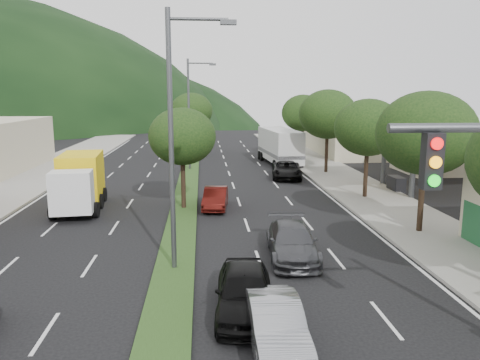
{
  "coord_description": "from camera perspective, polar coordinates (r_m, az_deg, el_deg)",
  "views": [
    {
      "loc": [
        1.19,
        -9.87,
        6.92
      ],
      "look_at": [
        3.12,
        14.07,
        2.49
      ],
      "focal_mm": 35.0,
      "sensor_mm": 36.0,
      "label": 1
    }
  ],
  "objects": [
    {
      "name": "gas_canopy",
      "position": [
        36.58,
        24.68,
        5.95
      ],
      "size": [
        12.2,
        8.2,
        5.25
      ],
      "color": "silver",
      "rests_on": "ground"
    },
    {
      "name": "tree_med_near",
      "position": [
        28.0,
        -7.06,
        5.28
      ],
      "size": [
        4.0,
        4.0,
        6.02
      ],
      "color": "black",
      "rests_on": "median"
    },
    {
      "name": "tree_r_d",
      "position": [
        41.34,
        10.65,
        7.88
      ],
      "size": [
        5.0,
        5.0,
        7.17
      ],
      "color": "black",
      "rests_on": "sidewalk_right"
    },
    {
      "name": "box_truck",
      "position": [
        30.08,
        -18.93,
        -0.4
      ],
      "size": [
        3.1,
        6.84,
        3.27
      ],
      "rotation": [
        0.0,
        0.0,
        3.24
      ],
      "color": "silver",
      "rests_on": "ground"
    },
    {
      "name": "car_queue_b",
      "position": [
        20.22,
        6.38,
        -7.5
      ],
      "size": [
        2.32,
        5.01,
        1.42
      ],
      "primitive_type": "imported",
      "rotation": [
        0.0,
        0.0,
        -0.07
      ],
      "color": "#424346",
      "rests_on": "ground"
    },
    {
      "name": "car_queue_d",
      "position": [
        38.99,
        5.72,
        1.24
      ],
      "size": [
        3.02,
        5.35,
        1.41
      ],
      "primitive_type": "imported",
      "rotation": [
        0.0,
        0.0,
        -0.14
      ],
      "color": "black",
      "rests_on": "ground"
    },
    {
      "name": "tree_r_b",
      "position": [
        24.47,
        21.73,
        5.31
      ],
      "size": [
        4.8,
        4.8,
        6.94
      ],
      "color": "black",
      "rests_on": "sidewalk_right"
    },
    {
      "name": "motorhome",
      "position": [
        46.72,
        4.85,
        4.19
      ],
      "size": [
        3.49,
        9.21,
        3.46
      ],
      "rotation": [
        0.0,
        0.0,
        0.08
      ],
      "color": "silver",
      "rests_on": "ground"
    },
    {
      "name": "sidewalk_left",
      "position": [
        38.26,
        -26.3,
        -0.94
      ],
      "size": [
        6.0,
        90.0,
        0.15
      ],
      "primitive_type": "cube",
      "color": "gray",
      "rests_on": "ground"
    },
    {
      "name": "streetlight_near",
      "position": [
        17.94,
        -7.78,
        6.09
      ],
      "size": [
        2.6,
        0.25,
        10.0
      ],
      "color": "#47494C",
      "rests_on": "ground"
    },
    {
      "name": "sedan_silver",
      "position": [
        13.53,
        4.38,
        -17.09
      ],
      "size": [
        1.47,
        4.08,
        1.34
      ],
      "primitive_type": "imported",
      "rotation": [
        0.0,
        0.0,
        0.01
      ],
      "color": "gray",
      "rests_on": "ground"
    },
    {
      "name": "tree_r_c",
      "position": [
        31.84,
        15.34,
        6.18
      ],
      "size": [
        4.4,
        4.4,
        6.48
      ],
      "color": "black",
      "rests_on": "sidewalk_right"
    },
    {
      "name": "car_queue_c",
      "position": [
        28.61,
        -3.0,
        -2.22
      ],
      "size": [
        1.77,
        4.04,
        1.29
      ],
      "primitive_type": "imported",
      "rotation": [
        0.0,
        0.0,
        -0.1
      ],
      "color": "#460F0B",
      "rests_on": "ground"
    },
    {
      "name": "car_queue_a",
      "position": [
        15.22,
        0.56,
        -13.38
      ],
      "size": [
        2.15,
        4.64,
        1.54
      ],
      "primitive_type": "imported",
      "rotation": [
        0.0,
        0.0,
        -0.07
      ],
      "color": "black",
      "rests_on": "ground"
    },
    {
      "name": "tree_med_far",
      "position": [
        53.91,
        -5.94,
        8.38
      ],
      "size": [
        4.8,
        4.8,
        6.94
      ],
      "color": "black",
      "rests_on": "median"
    },
    {
      "name": "streetlight_mid",
      "position": [
        42.9,
        -5.99,
        8.62
      ],
      "size": [
        2.6,
        0.25,
        10.0
      ],
      "color": "#47494C",
      "rests_on": "ground"
    },
    {
      "name": "sidewalk_right",
      "position": [
        37.29,
        13.13,
        -0.39
      ],
      "size": [
        5.0,
        90.0,
        0.15
      ],
      "primitive_type": "cube",
      "color": "gray",
      "rests_on": "ground"
    },
    {
      "name": "median",
      "position": [
        38.5,
        -6.31,
        0.14
      ],
      "size": [
        1.6,
        56.0,
        0.12
      ],
      "primitive_type": "cube",
      "color": "#243D16",
      "rests_on": "ground"
    },
    {
      "name": "bldg_right_far",
      "position": [
        57.06,
        14.19,
        5.81
      ],
      "size": [
        10.0,
        16.0,
        5.2
      ],
      "primitive_type": "cube",
      "color": "beige",
      "rests_on": "ground"
    },
    {
      "name": "tree_r_e",
      "position": [
        51.07,
        7.69,
        8.1
      ],
      "size": [
        4.6,
        4.6,
        6.71
      ],
      "color": "black",
      "rests_on": "sidewalk_right"
    }
  ]
}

